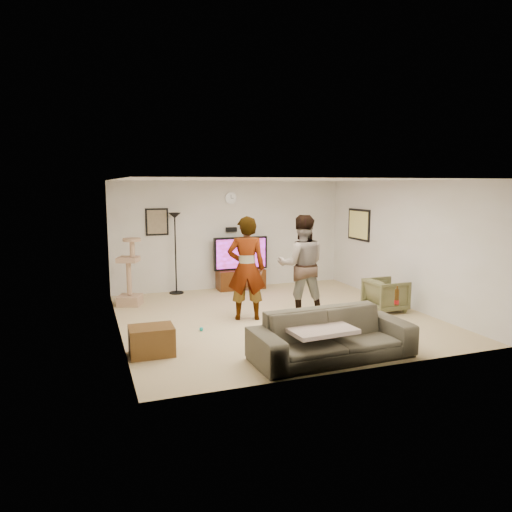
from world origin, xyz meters
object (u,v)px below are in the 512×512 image
object	(u,v)px
side_table	(152,341)
tv	(241,253)
beer_bottle	(397,297)
armchair	(386,295)
person_left	(246,268)
cat_tree	(129,272)
tv_stand	(241,279)
person_right	(302,265)
sofa	(332,335)
floor_lamp	(176,254)

from	to	relation	value
side_table	tv	bearing A→B (deg)	55.62
tv	beer_bottle	size ratio (longest dim) A/B	5.12
armchair	person_left	bearing A→B (deg)	81.45
person_left	cat_tree	bearing A→B (deg)	-27.43
tv_stand	armchair	distance (m)	3.48
tv_stand	person_right	bearing A→B (deg)	-81.16
cat_tree	person_right	distance (m)	3.48
person_right	sofa	size ratio (longest dim) A/B	0.82
floor_lamp	tv	bearing A→B (deg)	-1.71
tv	armchair	bearing A→B (deg)	-54.67
sofa	cat_tree	bearing A→B (deg)	118.21
floor_lamp	side_table	size ratio (longest dim) A/B	2.87
armchair	side_table	size ratio (longest dim) A/B	1.10
person_left	sofa	world-z (taller)	person_left
cat_tree	side_table	size ratio (longest dim) A/B	2.20
sofa	armchair	world-z (taller)	sofa
cat_tree	person_left	world-z (taller)	person_left
cat_tree	person_right	xyz separation A→B (m)	(2.97, -1.80, 0.25)
beer_bottle	tv_stand	bearing A→B (deg)	100.10
cat_tree	side_table	xyz separation A→B (m)	(0.02, -3.07, -0.48)
floor_lamp	beer_bottle	bearing A→B (deg)	-63.89
person_left	armchair	distance (m)	2.80
tv_stand	armchair	size ratio (longest dim) A/B	1.60
beer_bottle	armchair	distance (m)	2.29
tv_stand	side_table	size ratio (longest dim) A/B	1.77
person_left	tv	bearing A→B (deg)	-90.08
floor_lamp	person_right	world-z (taller)	person_right
side_table	tv_stand	bearing A→B (deg)	55.62
person_right	cat_tree	bearing A→B (deg)	-13.91
person_right	beer_bottle	xyz separation A→B (m)	(0.46, -2.27, -0.14)
cat_tree	sofa	distance (m)	4.72
person_right	armchair	bearing A→B (deg)	-175.21
floor_lamp	sofa	size ratio (longest dim) A/B	0.79
beer_bottle	armchair	xyz separation A→B (m)	(1.16, 1.91, -0.48)
cat_tree	person_left	bearing A→B (deg)	-43.09
cat_tree	tv_stand	bearing A→B (deg)	14.78
tv_stand	side_table	distance (m)	4.54
cat_tree	beer_bottle	xyz separation A→B (m)	(3.43, -4.06, 0.11)
tv_stand	person_right	world-z (taller)	person_right
tv	person_right	bearing A→B (deg)	-81.16
cat_tree	sofa	size ratio (longest dim) A/B	0.60
side_table	person_left	bearing A→B (deg)	34.61
tv_stand	beer_bottle	world-z (taller)	beer_bottle
tv_stand	tv	xyz separation A→B (m)	(0.00, 0.00, 0.61)
sofa	beer_bottle	xyz separation A→B (m)	(1.05, 0.00, 0.46)
sofa	beer_bottle	size ratio (longest dim) A/B	9.15
side_table	cat_tree	bearing A→B (deg)	90.42
floor_lamp	sofa	bearing A→B (deg)	-74.85
person_right	floor_lamp	bearing A→B (deg)	-35.95
armchair	person_right	bearing A→B (deg)	77.03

